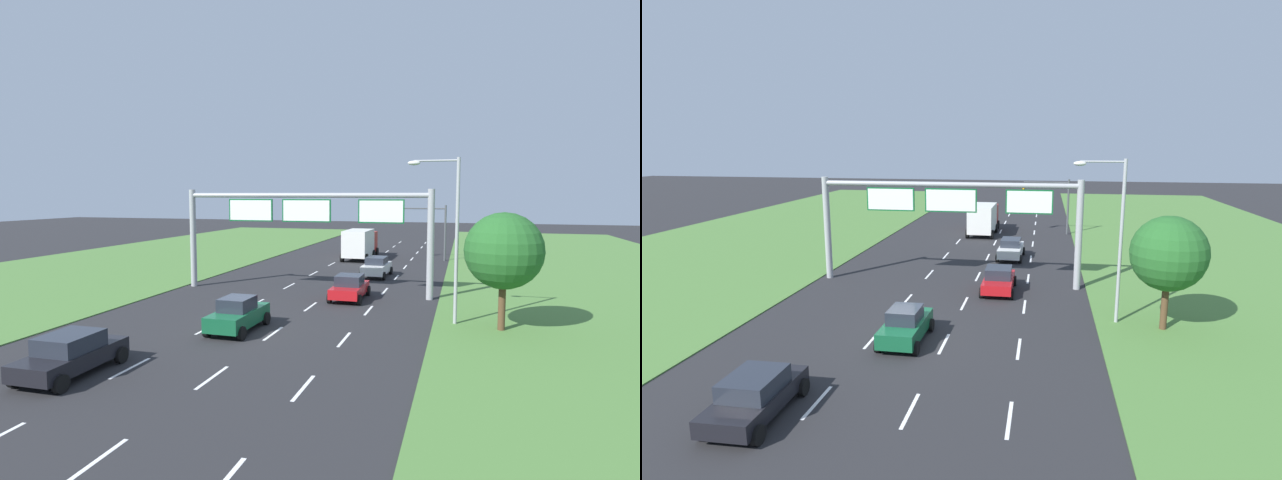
# 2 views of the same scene
# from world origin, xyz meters

# --- Properties ---
(ground_plane) EXTENTS (200.00, 200.00, 0.00)m
(ground_plane) POSITION_xyz_m (0.00, 0.00, 0.00)
(ground_plane) COLOR #262628
(grass_verge_left) EXTENTS (24.00, 120.00, 0.06)m
(grass_verge_left) POSITION_xyz_m (-21.00, 10.00, 0.03)
(grass_verge_left) COLOR #4C7A38
(grass_verge_left) RESTS_ON ground_plane
(lane_dashes_inner_left) EXTENTS (0.14, 68.40, 0.01)m
(lane_dashes_inner_left) POSITION_xyz_m (-1.75, 15.00, 0.00)
(lane_dashes_inner_left) COLOR white
(lane_dashes_inner_left) RESTS_ON ground_plane
(lane_dashes_inner_right) EXTENTS (0.14, 68.40, 0.01)m
(lane_dashes_inner_right) POSITION_xyz_m (1.75, 15.00, 0.00)
(lane_dashes_inner_right) COLOR white
(lane_dashes_inner_right) RESTS_ON ground_plane
(lane_dashes_slip) EXTENTS (0.14, 68.40, 0.01)m
(lane_dashes_slip) POSITION_xyz_m (5.25, 15.00, 0.00)
(lane_dashes_slip) COLOR white
(lane_dashes_slip) RESTS_ON ground_plane
(car_near_red) EXTENTS (2.01, 4.01, 1.67)m
(car_near_red) POSITION_xyz_m (-0.09, 0.01, 0.81)
(car_near_red) COLOR #145633
(car_near_red) RESTS_ON ground_plane
(car_lead_silver) EXTENTS (2.20, 4.27, 1.55)m
(car_lead_silver) POSITION_xyz_m (-3.40, -7.18, 0.79)
(car_lead_silver) COLOR black
(car_lead_silver) RESTS_ON ground_plane
(car_mid_lane) EXTENTS (2.16, 4.22, 1.61)m
(car_mid_lane) POSITION_xyz_m (3.63, 17.95, 0.82)
(car_mid_lane) COLOR white
(car_mid_lane) RESTS_ON ground_plane
(car_far_ahead) EXTENTS (2.09, 4.13, 1.57)m
(car_far_ahead) POSITION_xyz_m (3.51, 8.71, 0.78)
(car_far_ahead) COLOR red
(car_far_ahead) RESTS_ON ground_plane
(box_truck) EXTENTS (2.77, 7.17, 3.07)m
(box_truck) POSITION_xyz_m (0.11, 28.51, 1.67)
(box_truck) COLOR #B21E19
(box_truck) RESTS_ON ground_plane
(sign_gantry) EXTENTS (17.24, 0.44, 7.00)m
(sign_gantry) POSITION_xyz_m (0.12, 10.05, 4.96)
(sign_gantry) COLOR #9EA0A5
(sign_gantry) RESTS_ON ground_plane
(traffic_light_mast) EXTENTS (4.76, 0.49, 5.60)m
(traffic_light_mast) POSITION_xyz_m (6.62, 29.46, 3.87)
(traffic_light_mast) COLOR #47494F
(traffic_light_mast) RESTS_ON ground_plane
(street_lamp) EXTENTS (2.61, 0.32, 8.50)m
(street_lamp) POSITION_xyz_m (9.70, 4.14, 5.08)
(street_lamp) COLOR #9EA0A5
(street_lamp) RESTS_ON ground_plane
(roadside_tree_near) EXTENTS (3.72, 3.72, 5.81)m
(roadside_tree_near) POSITION_xyz_m (12.28, 3.53, 3.93)
(roadside_tree_near) COLOR #513823
(roadside_tree_near) RESTS_ON ground_plane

